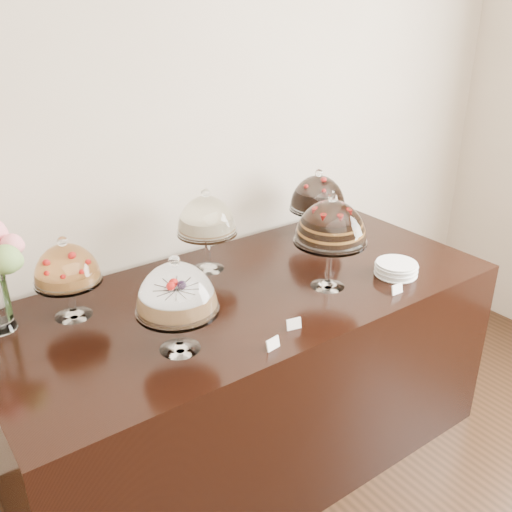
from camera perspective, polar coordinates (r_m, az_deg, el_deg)
wall_back at (r=2.60m, az=-13.44°, el=11.37°), size 5.00×0.04×3.00m
display_counter at (r=2.72m, az=-0.63°, el=-11.77°), size 2.20×1.00×0.90m
cake_stand_sugar_sponge at (r=2.00m, az=-7.96°, el=-3.65°), size 0.29×0.29×0.37m
cake_stand_choco_layer at (r=2.42m, az=7.51°, el=3.05°), size 0.31×0.31×0.43m
cake_stand_cheesecake at (r=2.58m, az=-4.97°, el=3.72°), size 0.28×0.28×0.39m
cake_stand_dark_choco at (r=2.97m, az=6.21°, el=6.02°), size 0.29×0.29×0.37m
cake_stand_fruit_tart at (r=2.31m, az=-18.42°, el=-1.14°), size 0.26×0.26×0.34m
plate_stack at (r=2.67m, az=13.83°, el=-1.25°), size 0.19×0.19×0.06m
price_card_left at (r=2.08m, az=1.71°, el=-8.76°), size 0.06×0.02×0.04m
price_card_right at (r=2.52m, az=13.94°, el=-3.23°), size 0.06×0.02×0.04m
price_card_extra at (r=2.20m, az=3.81°, el=-6.79°), size 0.06×0.03×0.04m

